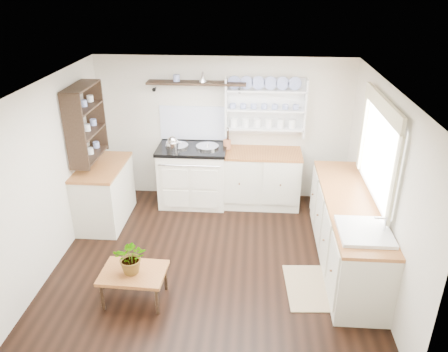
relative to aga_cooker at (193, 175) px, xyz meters
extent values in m
cube|color=black|center=(0.47, -1.57, -0.49)|extent=(4.00, 3.80, 0.01)
cube|color=beige|center=(0.47, 0.33, 0.66)|extent=(4.00, 0.02, 2.30)
cube|color=beige|center=(2.47, -1.57, 0.66)|extent=(0.02, 3.80, 2.30)
cube|color=beige|center=(-1.53, -1.57, 0.66)|extent=(0.02, 3.80, 2.30)
cube|color=white|center=(0.47, -1.57, 1.81)|extent=(4.00, 3.80, 0.01)
cube|color=white|center=(2.43, -1.42, 1.01)|extent=(0.04, 1.40, 1.00)
cube|color=white|center=(2.41, -1.42, 1.01)|extent=(0.02, 1.50, 1.10)
cube|color=beige|center=(2.39, -1.42, 1.59)|extent=(0.04, 1.55, 0.18)
cube|color=#EFE7CF|center=(0.00, 0.00, -0.03)|extent=(1.04, 0.67, 0.91)
cube|color=black|center=(0.00, 0.00, 0.45)|extent=(1.08, 0.71, 0.05)
cylinder|color=silver|center=(-0.24, 0.00, 0.49)|extent=(0.35, 0.35, 0.03)
cylinder|color=silver|center=(0.24, 0.00, 0.49)|extent=(0.35, 0.35, 0.03)
cylinder|color=silver|center=(0.00, -0.38, 0.32)|extent=(0.93, 0.02, 0.02)
cube|color=beige|center=(1.07, 0.03, -0.05)|extent=(1.25, 0.60, 0.88)
cube|color=brown|center=(1.07, 0.03, 0.39)|extent=(1.27, 0.63, 0.04)
cube|color=beige|center=(2.17, -1.47, -0.05)|extent=(0.60, 2.40, 0.88)
cube|color=brown|center=(2.17, -1.47, 0.39)|extent=(0.62, 2.43, 0.04)
cube|color=white|center=(2.17, -2.22, 0.31)|extent=(0.55, 0.60, 0.28)
cylinder|color=silver|center=(2.37, -2.22, 0.51)|extent=(0.02, 0.02, 0.22)
cube|color=beige|center=(-1.23, -0.67, -0.05)|extent=(0.60, 1.10, 0.88)
cube|color=brown|center=(-1.23, -0.67, 0.39)|extent=(0.62, 1.13, 0.04)
cube|color=white|center=(1.12, 0.31, 1.06)|extent=(1.20, 0.03, 0.90)
cube|color=white|center=(1.12, 0.22, 1.06)|extent=(1.20, 0.22, 0.02)
cylinder|color=navy|center=(1.12, 0.23, 1.33)|extent=(0.20, 0.02, 0.20)
cube|color=black|center=(0.07, 0.20, 1.43)|extent=(1.50, 0.24, 0.04)
cone|color=black|center=(-0.58, 0.27, 1.32)|extent=(0.06, 0.20, 0.06)
cone|color=black|center=(0.72, 0.27, 1.32)|extent=(0.06, 0.20, 0.06)
cube|color=black|center=(-1.37, -0.67, 1.06)|extent=(0.28, 0.80, 1.05)
cylinder|color=#A05E3A|center=(0.54, 0.11, 0.49)|extent=(0.12, 0.12, 0.14)
cube|color=brown|center=(-0.34, -2.40, -0.12)|extent=(0.74, 0.54, 0.04)
cylinder|color=black|center=(-0.66, -2.60, -0.31)|extent=(0.04, 0.04, 0.35)
cylinder|color=black|center=(-0.65, -2.18, -0.31)|extent=(0.04, 0.04, 0.35)
cylinder|color=black|center=(-0.04, -2.62, -0.31)|extent=(0.04, 0.04, 0.35)
cylinder|color=black|center=(-0.03, -2.20, -0.31)|extent=(0.04, 0.04, 0.35)
imported|color=#3F7233|center=(-0.34, -2.40, 0.10)|extent=(0.37, 0.33, 0.40)
cube|color=olive|center=(1.68, -2.06, -0.48)|extent=(0.60, 0.88, 0.02)
camera|label=1|loc=(0.96, -6.28, 2.94)|focal=35.00mm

